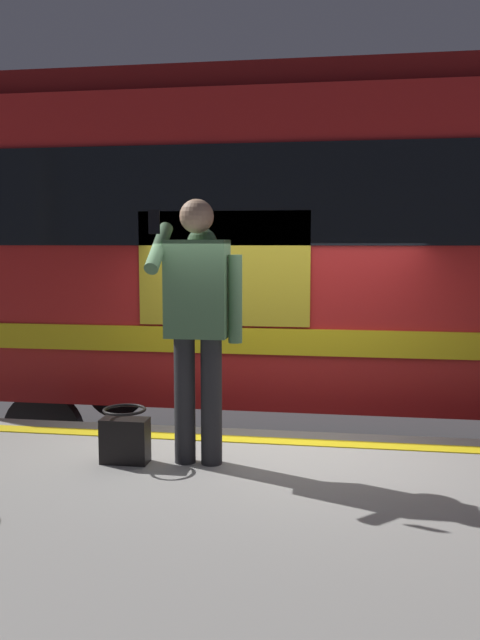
# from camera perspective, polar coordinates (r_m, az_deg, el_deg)

# --- Properties ---
(ground_plane) EXTENTS (24.89, 24.89, 0.00)m
(ground_plane) POSITION_cam_1_polar(r_m,az_deg,el_deg) (5.70, 2.53, -19.45)
(ground_plane) COLOR #3D3D3F
(platform) EXTENTS (14.89, 3.92, 1.04)m
(platform) POSITION_cam_1_polar(r_m,az_deg,el_deg) (3.75, -1.11, -25.32)
(platform) COLOR gray
(platform) RESTS_ON ground
(safety_line) EXTENTS (14.60, 0.16, 0.01)m
(safety_line) POSITION_cam_1_polar(r_m,az_deg,el_deg) (5.04, 2.21, -10.21)
(safety_line) COLOR yellow
(safety_line) RESTS_ON platform
(track_rail_near) EXTENTS (19.36, 0.08, 0.16)m
(track_rail_near) POSITION_cam_1_polar(r_m,az_deg,el_deg) (7.12, 3.99, -13.32)
(track_rail_near) COLOR slate
(track_rail_near) RESTS_ON ground
(track_rail_far) EXTENTS (19.36, 0.08, 0.16)m
(track_rail_far) POSITION_cam_1_polar(r_m,az_deg,el_deg) (8.48, 4.84, -10.03)
(track_rail_far) COLOR slate
(track_rail_far) RESTS_ON ground
(train_carriage) EXTENTS (12.85, 2.79, 3.96)m
(train_carriage) POSITION_cam_1_polar(r_m,az_deg,el_deg) (7.47, 17.92, 6.40)
(train_carriage) COLOR red
(train_carriage) RESTS_ON ground
(passenger) EXTENTS (0.57, 0.55, 1.74)m
(passenger) POSITION_cam_1_polar(r_m,az_deg,el_deg) (4.37, -3.60, 0.89)
(passenger) COLOR #262628
(passenger) RESTS_ON platform
(handbag) EXTENTS (0.32, 0.29, 0.37)m
(handbag) POSITION_cam_1_polar(r_m,az_deg,el_deg) (4.59, -9.76, -9.81)
(handbag) COLOR black
(handbag) RESTS_ON platform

